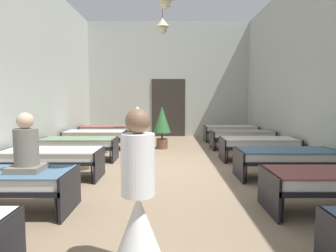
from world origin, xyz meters
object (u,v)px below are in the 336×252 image
Objects in this scene: bed_right_row_2 at (285,156)px; bed_left_row_5 at (106,130)px; bed_right_row_4 at (241,135)px; bed_right_row_1 at (336,181)px; bed_right_row_3 at (258,143)px; bed_left_row_4 at (94,135)px; bed_right_row_5 at (229,130)px; bed_left_row_1 at (1,181)px; patient_seated_primary at (25,150)px; bed_left_row_3 at (78,143)px; nurse_near_aisle at (138,214)px; potted_plant at (161,123)px; bed_left_row_2 at (51,157)px.

bed_right_row_2 and bed_left_row_5 have the same top height.
bed_right_row_1 is at bearing -90.00° from bed_right_row_4.
bed_right_row_1 is at bearing -90.00° from bed_right_row_3.
bed_left_row_5 is (0.00, 1.71, 0.00)m from bed_left_row_4.
bed_right_row_1 is 6.85m from bed_right_row_5.
bed_left_row_1 is 0.55m from patient_seated_primary.
bed_right_row_2 is at bearing -48.29° from bed_left_row_5.
nurse_near_aisle is (2.01, -4.80, 0.09)m from bed_left_row_3.
bed_left_row_1 is 6.89m from bed_right_row_4.
bed_left_row_3 and bed_right_row_4 have the same top height.
bed_right_row_1 is 1.00× the size of bed_right_row_3.
bed_right_row_4 is at bearing -20.50° from bed_left_row_5.
potted_plant reaches higher than bed_left_row_4.
bed_right_row_1 and bed_right_row_4 have the same top height.
bed_left_row_4 is at bearing 131.71° from bed_right_row_1.
bed_left_row_5 is at bearing 131.71° from bed_right_row_2.
bed_right_row_3 and bed_left_row_4 have the same top height.
bed_left_row_1 and bed_left_row_5 have the same top height.
bed_left_row_2 is 1.71m from bed_left_row_3.
bed_left_row_1 is 5.72m from bed_right_row_3.
bed_left_row_5 is 1.00× the size of bed_right_row_5.
bed_left_row_4 is 1.42× the size of potted_plant.
bed_right_row_3 is at bearing -20.50° from bed_left_row_4.
bed_right_row_2 is at bearing -90.00° from bed_right_row_3.
bed_right_row_4 is at bearing 36.79° from bed_left_row_2.
bed_right_row_3 and bed_right_row_4 have the same top height.
patient_seated_primary is at bearing -84.16° from bed_left_row_3.
bed_right_row_3 is (4.58, 0.00, 0.00)m from bed_left_row_3.
bed_left_row_1 and bed_left_row_2 have the same top height.
bed_right_row_4 is (4.58, 3.43, 0.00)m from bed_left_row_2.
bed_left_row_1 is 1.00× the size of bed_left_row_2.
bed_left_row_1 is at bearing 146.51° from nurse_near_aisle.
bed_left_row_1 is at bearing -90.00° from bed_left_row_2.
potted_plant is at bearing 178.04° from bed_right_row_4.
bed_right_row_2 is 1.28× the size of nurse_near_aisle.
bed_right_row_1 is 3.43m from bed_right_row_3.
bed_left_row_1 is 1.00× the size of bed_right_row_1.
bed_left_row_2 is 4.58m from bed_right_row_2.
bed_left_row_2 is at bearing 123.92° from nurse_near_aisle.
bed_right_row_5 is (4.58, 0.00, 0.00)m from bed_left_row_5.
bed_left_row_2 and bed_right_row_3 have the same top height.
bed_left_row_2 and bed_left_row_4 have the same top height.
bed_right_row_1 is at bearing 0.00° from bed_left_row_1.
bed_left_row_3 is (0.00, 1.71, 0.00)m from bed_left_row_2.
bed_left_row_2 is 1.00× the size of bed_right_row_3.
bed_right_row_1 is 1.28× the size of nurse_near_aisle.
potted_plant reaches higher than bed_left_row_3.
patient_seated_primary reaches higher than bed_left_row_2.
bed_right_row_2 and bed_right_row_4 have the same top height.
bed_left_row_4 is at bearing 159.50° from bed_right_row_3.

